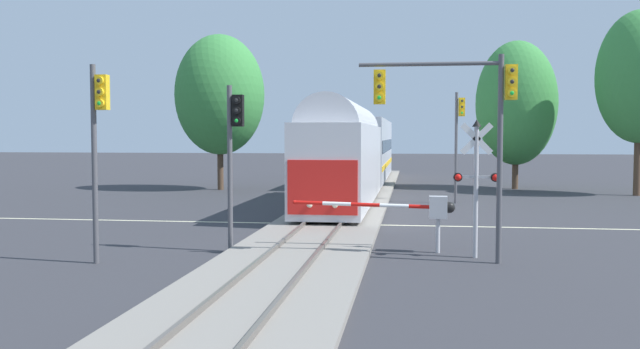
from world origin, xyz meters
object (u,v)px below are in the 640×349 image
crossing_gate_near (422,209)px  maple_right_background (640,77)px  crossing_signal_mast (476,174)px  traffic_signal_median (234,141)px  traffic_signal_near_right (461,107)px  traffic_signal_far_side (459,129)px  oak_far_right (516,103)px  oak_behind_train (220,95)px  traffic_signal_near_left (98,131)px  commuter_train (359,150)px

crossing_gate_near → maple_right_background: maple_right_background is taller
crossing_signal_mast → traffic_signal_median: 7.59m
traffic_signal_near_right → traffic_signal_far_side: (1.11, 17.43, -0.51)m
traffic_signal_near_right → oak_far_right: (5.70, 28.10, 1.38)m
traffic_signal_near_right → traffic_signal_median: (-6.98, 0.91, -1.00)m
crossing_signal_mast → maple_right_background: maple_right_background is taller
traffic_signal_near_right → traffic_signal_far_side: size_ratio=1.00×
traffic_signal_median → oak_behind_train: oak_behind_train is taller
traffic_signal_near_right → oak_far_right: 28.71m
traffic_signal_median → oak_behind_train: bearing=107.2°
traffic_signal_far_side → oak_behind_train: bearing=154.8°
traffic_signal_median → traffic_signal_near_left: bearing=-143.5°
traffic_signal_far_side → oak_behind_train: (-15.46, 7.27, 2.42)m
traffic_signal_far_side → traffic_signal_median: traffic_signal_far_side is taller
crossing_signal_mast → traffic_signal_near_left: (-10.87, -2.39, 1.29)m
crossing_signal_mast → traffic_signal_near_right: 2.23m
crossing_signal_mast → traffic_signal_far_side: bearing=88.0°
traffic_signal_far_side → maple_right_background: 13.40m
traffic_signal_near_left → oak_behind_train: (-4.02, 26.26, 2.62)m
traffic_signal_near_left → commuter_train: bearing=77.9°
traffic_signal_near_left → traffic_signal_far_side: bearing=58.9°
oak_behind_train → commuter_train: bearing=-4.1°
traffic_signal_near_left → maple_right_background: bearing=48.2°
traffic_signal_near_right → crossing_signal_mast: bearing=56.8°
traffic_signal_near_left → oak_far_right: size_ratio=0.56×
traffic_signal_median → maple_right_background: 30.29m
commuter_train → traffic_signal_near_right: traffic_signal_near_right is taller
traffic_signal_median → traffic_signal_near_right: bearing=-7.4°
crossing_signal_mast → oak_behind_train: (-14.89, 23.87, 3.91)m
traffic_signal_near_left → oak_behind_train: oak_behind_train is taller
crossing_signal_mast → traffic_signal_near_right: traffic_signal_near_right is taller
traffic_signal_near_right → crossing_gate_near: bearing=123.7°
traffic_signal_median → crossing_gate_near: bearing=6.4°
commuter_train → traffic_signal_near_left: size_ratio=6.75×
traffic_signal_near_right → maple_right_background: (12.39, 23.89, 2.74)m
crossing_gate_near → traffic_signal_near_left: bearing=-161.3°
commuter_train → traffic_signal_median: commuter_train is taller
crossing_gate_near → traffic_signal_far_side: (2.17, 15.85, 2.64)m
traffic_signal_near_right → traffic_signal_far_side: traffic_signal_far_side is taller
commuter_train → traffic_signal_far_side: bearing=-48.0°
oak_far_right → crossing_signal_mast: bearing=-100.7°
crossing_gate_near → traffic_signal_near_right: 3.68m
traffic_signal_near_left → maple_right_background: 34.28m
traffic_signal_near_left → traffic_signal_median: bearing=36.5°
crossing_gate_near → crossing_signal_mast: (1.60, -0.75, 1.16)m
traffic_signal_far_side → traffic_signal_near_right: bearing=-93.7°
commuter_train → oak_far_right: size_ratio=3.80×
oak_far_right → commuter_train: bearing=-158.9°
traffic_signal_near_right → maple_right_background: 27.05m
crossing_signal_mast → oak_far_right: bearing=79.3°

